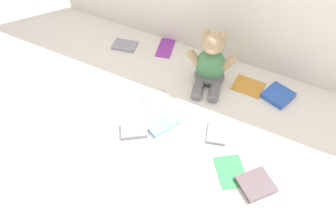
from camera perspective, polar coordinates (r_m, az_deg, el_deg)
ground_plane at (r=1.32m, az=1.56°, el=0.18°), size 3.20×3.20×0.00m
teddy_bear at (r=1.39m, az=6.97°, el=7.71°), size 0.20×0.20×0.24m
book_case_0 at (r=1.43m, az=17.58°, el=2.64°), size 0.13×0.13×0.02m
book_case_1 at (r=1.62m, az=-7.09°, el=10.78°), size 0.12×0.10×0.01m
book_case_2 at (r=1.26m, az=8.05°, el=-3.28°), size 0.09×0.12×0.01m
book_case_3 at (r=1.26m, az=-5.53°, el=-2.92°), size 0.12×0.11×0.01m
book_case_4 at (r=1.35m, az=-1.79°, el=1.52°), size 0.15×0.15×0.01m
book_case_5 at (r=1.16m, az=14.20°, el=-11.38°), size 0.14×0.14×0.02m
book_case_6 at (r=1.60m, az=-0.41°, el=10.51°), size 0.10×0.15×0.01m
book_case_7 at (r=1.18m, az=10.27°, el=-9.49°), size 0.15×0.15×0.01m
book_case_8 at (r=1.45m, az=13.03°, el=4.19°), size 0.12×0.10×0.01m
book_case_9 at (r=1.27m, az=-0.80°, el=-1.93°), size 0.11×0.14×0.01m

